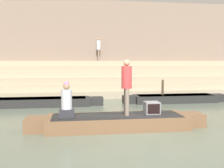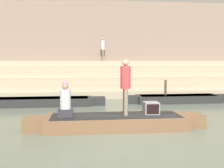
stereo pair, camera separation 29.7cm
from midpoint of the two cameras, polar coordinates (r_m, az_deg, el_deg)
The scene contains 11 objects.
ground_plane at distance 7.60m, azimuth 6.53°, elevation -11.29°, with size 120.00×120.00×0.00m, color #566051.
ghat_steps at distance 17.84m, azimuth -0.98°, elevation 0.57°, with size 36.00×4.60×2.20m.
back_wall at distance 20.08m, azimuth -1.59°, elevation 8.10°, with size 34.20×1.28×6.60m.
rowboat_main at distance 8.40m, azimuth 1.91°, elevation -8.13°, with size 5.67×1.46×0.42m.
person_standing at distance 8.31m, azimuth 3.98°, elevation 0.20°, with size 0.33×0.33×1.76m.
person_rowing at distance 8.17m, azimuth -9.08°, elevation -3.95°, with size 0.46×0.36×1.11m.
tv_set at distance 8.68m, azimuth 9.48°, elevation -5.16°, with size 0.48×0.45×0.39m.
moored_boat_shore at distance 13.06m, azimuth -14.24°, elevation -3.71°, with size 6.04×1.13×0.39m.
moored_boat_distant at distance 14.13m, azimuth 14.70°, elevation -3.08°, with size 5.51×1.13×0.39m.
mooring_post at distance 13.93m, azimuth 12.16°, elevation -1.56°, with size 0.12×0.12×1.18m, color #473828.
person_on_steps at distance 19.09m, azimuth -1.57°, elevation 7.95°, with size 0.31×0.31×1.66m.
Camera 2 is at (-1.49, -7.14, 2.10)m, focal length 42.00 mm.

